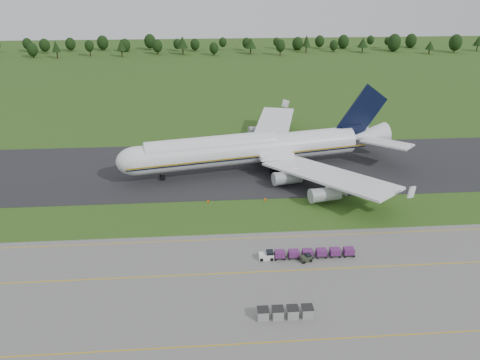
{
  "coord_description": "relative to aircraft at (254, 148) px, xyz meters",
  "views": [
    {
      "loc": [
        -8.99,
        -93.58,
        51.35
      ],
      "look_at": [
        -1.73,
        2.0,
        8.05
      ],
      "focal_mm": 35.0,
      "sensor_mm": 36.0,
      "label": 1
    }
  ],
  "objects": [
    {
      "name": "aircraft",
      "position": [
        0.0,
        0.0,
        0.0
      ],
      "size": [
        79.13,
        75.35,
        22.15
      ],
      "color": "white",
      "rests_on": "ground"
    },
    {
      "name": "tree_line",
      "position": [
        0.73,
        193.32,
        0.12
      ],
      "size": [
        524.0,
        21.32,
        11.83
      ],
      "color": "black",
      "rests_on": "ground"
    },
    {
      "name": "utility_cart",
      "position": [
        5.28,
        -45.9,
        -5.7
      ],
      "size": [
        2.39,
        1.83,
        1.16
      ],
      "color": "#282F21",
      "rests_on": "apron"
    },
    {
      "name": "taxiway",
      "position": [
        -4.1,
        1.29,
        -6.28
      ],
      "size": [
        300.0,
        40.0,
        0.08
      ],
      "primitive_type": "cube",
      "color": "black",
      "rests_on": "ground"
    },
    {
      "name": "baggage_train",
      "position": [
        5.5,
        -44.59,
        -5.37
      ],
      "size": [
        18.78,
        1.7,
        1.64
      ],
      "color": "white",
      "rests_on": "apron"
    },
    {
      "name": "apron_markings",
      "position": [
        -4.1,
        -53.69,
        -6.26
      ],
      "size": [
        300.0,
        30.2,
        0.01
      ],
      "color": "#CC9C0C",
      "rests_on": "apron"
    },
    {
      "name": "ground",
      "position": [
        -4.1,
        -26.71,
        -6.32
      ],
      "size": [
        600.0,
        600.0,
        0.0
      ],
      "primitive_type": "plane",
      "color": "#2A4B16",
      "rests_on": "ground"
    },
    {
      "name": "edge_markers",
      "position": [
        0.73,
        -19.61,
        -6.05
      ],
      "size": [
        28.19,
        0.3,
        0.6
      ],
      "color": "#F55E07",
      "rests_on": "ground"
    },
    {
      "name": "apron",
      "position": [
        -4.1,
        -60.71,
        -6.29
      ],
      "size": [
        300.0,
        52.0,
        0.06
      ],
      "primitive_type": "cube",
      "color": "slate",
      "rests_on": "ground"
    },
    {
      "name": "uld_row",
      "position": [
        -1.33,
        -61.37,
        -5.33
      ],
      "size": [
        9.07,
        1.87,
        1.85
      ],
      "color": "gray",
      "rests_on": "apron"
    }
  ]
}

